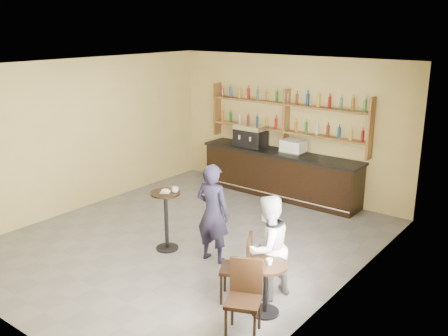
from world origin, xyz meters
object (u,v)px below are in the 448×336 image
Objects in this scene: chair_west at (236,268)px; bar_counter at (280,174)px; espresso_machine at (251,136)px; cafe_table at (266,289)px; chair_south at (243,301)px; pedestal_table at (166,221)px; pastry_case at (293,147)px; man_main at (213,213)px; patron_second at (267,247)px.

bar_counter is at bearing 174.76° from chair_west.
espresso_machine is 5.13m from chair_west.
chair_south reaches higher than cafe_table.
chair_west is (1.88, -4.27, -0.03)m from bar_counter.
cafe_table is at bearing 70.74° from chair_south.
chair_west is at bearing -17.05° from pedestal_table.
chair_south is (0.60, -0.65, -0.00)m from chair_west.
pedestal_table is at bearing 129.96° from chair_south.
man_main reaches higher than pastry_case.
espresso_machine is 0.67× the size of pedestal_table.
chair_west is at bearing -59.98° from espresso_machine.
pastry_case reaches higher than chair_west.
patron_second is (1.36, -0.43, -0.06)m from man_main.
cafe_table is 0.61m from chair_south.
patron_second is at bearing -6.66° from pedestal_table.
man_main is at bearing 10.28° from pedestal_table.
man_main reaches higher than patron_second.
cafe_table is at bearing -14.55° from pedestal_table.
chair_west is at bearing 174.81° from cafe_table.
pastry_case is at bearing 83.59° from pedestal_table.
espresso_machine is 0.42× the size of man_main.
pastry_case is 0.52× the size of chair_south.
espresso_machine reaches higher than chair_west.
chair_south is at bearing -26.02° from pedestal_table.
chair_west is (1.04, -0.77, -0.35)m from man_main.
pedestal_table is 0.68× the size of patron_second.
espresso_machine is 5.00m from patron_second.
pastry_case is at bearing -2.47° from espresso_machine.
man_main reaches higher than cafe_table.
cafe_table is (3.27, -4.32, -0.94)m from espresso_machine.
chair_south is at bearing 13.69° from chair_west.
cafe_table is at bearing 45.67° from patron_second.
man_main is 1.08× the size of patron_second.
pedestal_table is 2.06m from chair_west.
cafe_table is 0.76× the size of chair_south.
bar_counter is 2.30× the size of man_main.
patron_second reaches higher than cafe_table.
espresso_machine is 0.46× the size of patron_second.
cafe_table is 0.61m from patron_second.
pedestal_table reaches higher than cafe_table.
chair_south is at bearing 30.46° from patron_second.
pastry_case is 4.60m from chair_west.
bar_counter is 3.67m from pedestal_table.
pedestal_table is at bearing -80.89° from espresso_machine.
pastry_case is at bearing 89.63° from chair_south.
pastry_case is 4.38m from patron_second.
pedestal_table is 1.07× the size of chair_west.
chair_west is at bearing -74.07° from pastry_case.
espresso_machine is at bearing 180.00° from bar_counter.
espresso_machine is at bearing -69.78° from man_main.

